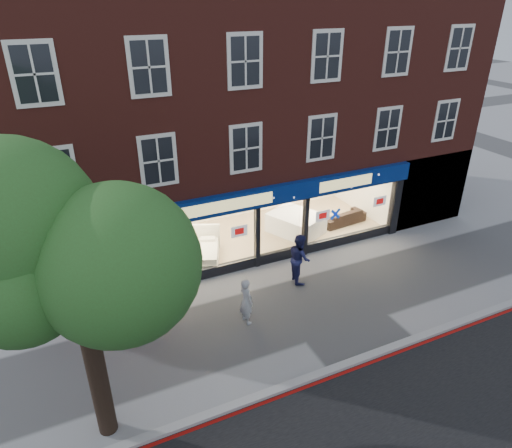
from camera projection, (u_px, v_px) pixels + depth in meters
ground at (322, 301)px, 15.71m from camera, size 120.00×120.00×0.00m
kerb_line at (380, 359)px, 13.20m from camera, size 60.00×0.10×0.01m
kerb_stone at (375, 354)px, 13.34m from camera, size 60.00×0.25×0.12m
showroom_floor at (257, 235)px, 19.94m from camera, size 11.00×4.50×0.10m
building at (240, 72)px, 18.30m from camera, size 19.00×8.26×10.30m
street_tree at (68, 255)px, 8.85m from camera, size 4.00×3.20×6.60m
display_bed at (199, 252)px, 17.90m from camera, size 2.21×2.40×1.09m
bedside_table at (137, 247)px, 18.31m from camera, size 0.59×0.59×0.55m
mattress_stack at (296, 223)px, 19.90m from camera, size 2.44×2.66×0.85m
sofa at (343, 217)px, 20.73m from camera, size 2.22×1.05×0.63m
a_board at (148, 289)px, 15.51m from camera, size 0.65×0.44×0.96m
pedestrian_grey at (246, 301)px, 14.40m from camera, size 0.47×0.64×1.61m
pedestrian_blue at (299, 258)px, 16.46m from camera, size 0.88×1.04×1.88m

